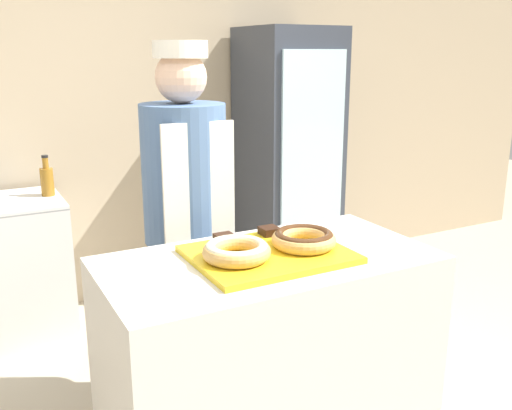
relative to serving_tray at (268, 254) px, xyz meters
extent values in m
cube|color=tan|center=(0.00, 2.13, 0.37)|extent=(8.00, 0.06, 2.70)
cube|color=beige|center=(0.00, 0.00, -0.50)|extent=(1.26, 0.66, 0.97)
cube|color=yellow|center=(0.00, 0.00, 0.00)|extent=(0.57, 0.46, 0.02)
torus|color=tan|center=(-0.14, -0.02, 0.04)|extent=(0.25, 0.25, 0.06)
torus|color=beige|center=(-0.14, -0.02, 0.06)|extent=(0.23, 0.23, 0.04)
torus|color=tan|center=(0.14, -0.02, 0.04)|extent=(0.25, 0.25, 0.06)
torus|color=#472814|center=(0.14, -0.02, 0.06)|extent=(0.23, 0.23, 0.04)
cube|color=black|center=(-0.10, 0.17, 0.03)|extent=(0.07, 0.07, 0.03)
cube|color=black|center=(0.10, 0.17, 0.03)|extent=(0.07, 0.07, 0.03)
cylinder|color=#4C4C51|center=(-0.07, 0.66, -0.55)|extent=(0.28, 0.28, 0.85)
cylinder|color=#4C6B99|center=(-0.07, 0.66, 0.19)|extent=(0.39, 0.39, 0.64)
cube|color=silver|center=(-0.07, 0.48, -0.22)|extent=(0.33, 0.02, 1.34)
sphere|color=beige|center=(-0.07, 0.66, 0.63)|extent=(0.23, 0.23, 0.23)
cylinder|color=white|center=(-0.07, 0.66, 0.75)|extent=(0.24, 0.24, 0.07)
cube|color=#333842|center=(1.14, 1.75, -0.04)|extent=(0.59, 0.64, 1.88)
cube|color=silver|center=(1.14, 1.42, 0.00)|extent=(0.49, 0.02, 1.50)
cylinder|color=#99661E|center=(-0.53, 1.77, -0.02)|extent=(0.08, 0.08, 0.17)
cylinder|color=#99661E|center=(-0.53, 1.77, 0.10)|extent=(0.03, 0.03, 0.06)
cylinder|color=black|center=(-0.53, 1.77, 0.14)|extent=(0.04, 0.04, 0.01)
camera|label=1|loc=(-0.99, -1.76, 0.74)|focal=40.00mm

